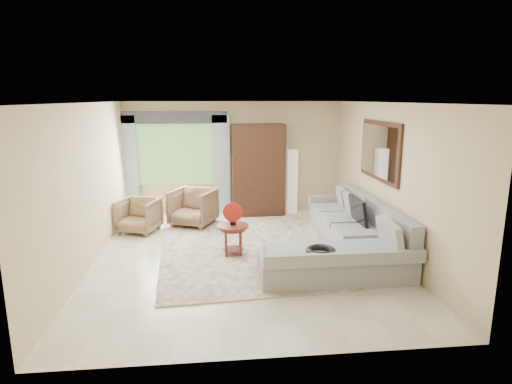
{
  "coord_description": "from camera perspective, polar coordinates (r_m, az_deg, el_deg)",
  "views": [
    {
      "loc": [
        -0.51,
        -6.97,
        2.67
      ],
      "look_at": [
        0.25,
        0.35,
        1.05
      ],
      "focal_mm": 30.0,
      "sensor_mm": 36.0,
      "label": 1
    }
  ],
  "objects": [
    {
      "name": "garden_hose",
      "position": [
        6.2,
        8.63,
        -7.78
      ],
      "size": [
        0.43,
        0.43,
        0.09
      ],
      "primitive_type": "torus",
      "color": "black",
      "rests_on": "sectional_sofa"
    },
    {
      "name": "window",
      "position": [
        10.06,
        -10.71,
        4.94
      ],
      "size": [
        1.8,
        0.04,
        1.4
      ],
      "primitive_type": "cube",
      "color": "#669E59",
      "rests_on": "wall_back"
    },
    {
      "name": "curtain_right",
      "position": [
        9.97,
        -4.66,
        3.6
      ],
      "size": [
        0.4,
        0.08,
        2.3
      ],
      "primitive_type": "cube",
      "color": "#9EB7CC",
      "rests_on": "ground"
    },
    {
      "name": "armchair_right",
      "position": [
        9.22,
        -8.39,
        -2.03
      ],
      "size": [
        1.12,
        1.13,
        0.79
      ],
      "primitive_type": "imported",
      "rotation": [
        0.0,
        0.0,
        -0.42
      ],
      "color": "#856648",
      "rests_on": "ground"
    },
    {
      "name": "coffee_table",
      "position": [
        7.44,
        -3.07,
        -6.33
      ],
      "size": [
        0.54,
        0.54,
        0.54
      ],
      "rotation": [
        0.0,
        0.0,
        -0.08
      ],
      "color": "#491A13",
      "rests_on": "ground"
    },
    {
      "name": "sectional_sofa",
      "position": [
        7.56,
        12.14,
        -6.28
      ],
      "size": [
        2.3,
        3.46,
        0.9
      ],
      "color": "gray",
      "rests_on": "ground"
    },
    {
      "name": "area_rug",
      "position": [
        7.79,
        -1.38,
        -7.56
      ],
      "size": [
        3.28,
        4.2,
        0.02
      ],
      "primitive_type": "cube",
      "rotation": [
        0.0,
        0.0,
        0.07
      ],
      "color": "beige",
      "rests_on": "ground"
    },
    {
      "name": "armchair_left",
      "position": [
        8.99,
        -15.38,
        -3.04
      ],
      "size": [
        0.94,
        0.95,
        0.69
      ],
      "primitive_type": "imported",
      "rotation": [
        0.0,
        0.0,
        -0.32
      ],
      "color": "brown",
      "rests_on": "ground"
    },
    {
      "name": "potted_plant",
      "position": [
        10.14,
        -15.56,
        -1.85
      ],
      "size": [
        0.46,
        0.4,
        0.5
      ],
      "primitive_type": "imported",
      "rotation": [
        0.0,
        0.0,
        0.02
      ],
      "color": "#999999",
      "rests_on": "ground"
    },
    {
      "name": "armoire",
      "position": [
        9.88,
        0.31,
        2.98
      ],
      "size": [
        1.2,
        0.55,
        2.1
      ],
      "primitive_type": "cube",
      "color": "black",
      "rests_on": "ground"
    },
    {
      "name": "wall_mirror",
      "position": [
        7.96,
        16.13,
        5.28
      ],
      "size": [
        0.05,
        1.7,
        1.05
      ],
      "color": "black",
      "rests_on": "wall_right"
    },
    {
      "name": "ground",
      "position": [
        7.48,
        -1.64,
        -8.5
      ],
      "size": [
        6.0,
        6.0,
        0.0
      ],
      "primitive_type": "plane",
      "color": "silver",
      "rests_on": "ground"
    },
    {
      "name": "red_disc",
      "position": [
        7.29,
        -3.11,
        -2.71
      ],
      "size": [
        0.34,
        0.08,
        0.34
      ],
      "primitive_type": "cylinder",
      "rotation": [
        1.57,
        0.0,
        -0.17
      ],
      "color": "#A81D10",
      "rests_on": "coffee_table"
    },
    {
      "name": "tv_screen",
      "position": [
        7.79,
        13.48,
        -2.44
      ],
      "size": [
        0.14,
        0.74,
        0.48
      ],
      "primitive_type": "cube",
      "rotation": [
        0.0,
        -0.17,
        0.0
      ],
      "color": "black",
      "rests_on": "sectional_sofa"
    },
    {
      "name": "valance",
      "position": [
        9.92,
        -10.94,
        9.76
      ],
      "size": [
        2.4,
        0.12,
        0.26
      ],
      "primitive_type": "cube",
      "color": "#1E232D",
      "rests_on": "wall_back"
    },
    {
      "name": "floor_lamp",
      "position": [
        10.11,
        4.78,
        1.42
      ],
      "size": [
        0.24,
        0.24,
        1.5
      ],
      "primitive_type": "cube",
      "color": "silver",
      "rests_on": "ground"
    },
    {
      "name": "curtain_left",
      "position": [
        10.15,
        -16.62,
        3.27
      ],
      "size": [
        0.4,
        0.08,
        2.3
      ],
      "primitive_type": "cube",
      "color": "#9EB7CC",
      "rests_on": "ground"
    }
  ]
}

